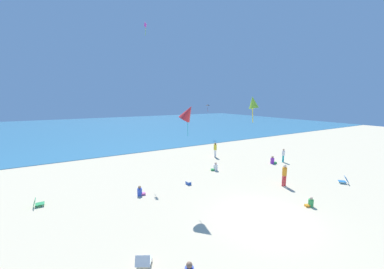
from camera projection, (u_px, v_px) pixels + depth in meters
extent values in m
plane|color=beige|center=(180.00, 171.00, 21.32)|extent=(120.00, 120.00, 0.00)
cube|color=teal|center=(104.00, 127.00, 54.48)|extent=(120.00, 60.00, 0.05)
cube|color=#2D9956|center=(40.00, 204.00, 14.31)|extent=(0.50, 0.51, 0.03)
cube|color=#2D9956|center=(34.00, 202.00, 14.15)|extent=(0.16, 0.50, 0.38)
cylinder|color=#B7B7BC|center=(43.00, 203.00, 14.61)|extent=(0.02, 0.02, 0.15)
cylinder|color=#B7B7BC|center=(43.00, 206.00, 14.19)|extent=(0.02, 0.02, 0.15)
cube|color=#2370B2|center=(342.00, 181.00, 18.21)|extent=(0.69, 0.69, 0.03)
cube|color=#2370B2|center=(346.00, 179.00, 18.08)|extent=(0.54, 0.51, 0.44)
cylinder|color=#B7B7BC|center=(341.00, 183.00, 18.05)|extent=(0.02, 0.02, 0.16)
cylinder|color=#B7B7BC|center=(339.00, 181.00, 18.49)|extent=(0.02, 0.02, 0.16)
cube|color=white|center=(144.00, 260.00, 9.22)|extent=(0.79, 0.78, 0.03)
cube|color=white|center=(143.00, 261.00, 8.90)|extent=(0.62, 0.47, 0.40)
cylinder|color=#B7B7BC|center=(138.00, 260.00, 9.39)|extent=(0.02, 0.02, 0.19)
cylinder|color=#B7B7BC|center=(152.00, 259.00, 9.41)|extent=(0.02, 0.02, 0.19)
cube|color=#2D56B7|center=(188.00, 183.00, 17.99)|extent=(0.29, 0.45, 0.22)
cube|color=white|center=(188.00, 181.00, 17.96)|extent=(0.30, 0.46, 0.04)
cylinder|color=red|center=(283.00, 181.00, 17.55)|extent=(0.15, 0.15, 0.86)
cylinder|color=red|center=(285.00, 181.00, 17.59)|extent=(0.15, 0.15, 0.86)
cylinder|color=orange|center=(285.00, 172.00, 17.46)|extent=(0.43, 0.43, 0.64)
sphere|color=beige|center=(285.00, 166.00, 17.39)|extent=(0.24, 0.24, 0.24)
sphere|color=#846047|center=(189.00, 265.00, 7.28)|extent=(0.21, 0.21, 0.21)
cylinder|color=green|center=(311.00, 203.00, 14.22)|extent=(0.41, 0.41, 0.47)
sphere|color=beige|center=(311.00, 198.00, 14.17)|extent=(0.19, 0.19, 0.19)
cube|color=orange|center=(308.00, 206.00, 14.23)|extent=(0.41, 0.36, 0.14)
cylinder|color=white|center=(216.00, 167.00, 21.45)|extent=(0.51, 0.51, 0.59)
sphere|color=beige|center=(216.00, 163.00, 21.39)|extent=(0.23, 0.23, 0.23)
cube|color=green|center=(213.00, 170.00, 21.46)|extent=(0.51, 0.45, 0.17)
cylinder|color=purple|center=(272.00, 161.00, 23.77)|extent=(0.51, 0.51, 0.59)
sphere|color=#A87A5B|center=(273.00, 157.00, 23.70)|extent=(0.24, 0.24, 0.24)
cube|color=green|center=(274.00, 163.00, 23.82)|extent=(0.52, 0.46, 0.17)
cylinder|color=#19ADB2|center=(283.00, 159.00, 24.37)|extent=(0.13, 0.13, 0.73)
cylinder|color=#19ADB2|center=(283.00, 159.00, 24.25)|extent=(0.13, 0.13, 0.73)
cylinder|color=white|center=(283.00, 153.00, 24.21)|extent=(0.36, 0.36, 0.55)
sphere|color=tan|center=(284.00, 150.00, 24.16)|extent=(0.20, 0.20, 0.20)
cylinder|color=blue|center=(140.00, 192.00, 15.88)|extent=(0.39, 0.39, 0.51)
sphere|color=#A87A5B|center=(140.00, 187.00, 15.83)|extent=(0.21, 0.21, 0.21)
cube|color=#D8599E|center=(143.00, 194.00, 15.98)|extent=(0.41, 0.32, 0.15)
cylinder|color=white|center=(215.00, 154.00, 26.31)|extent=(0.15, 0.15, 0.87)
cylinder|color=white|center=(215.00, 153.00, 26.47)|extent=(0.15, 0.15, 0.87)
cylinder|color=yellow|center=(215.00, 147.00, 26.28)|extent=(0.47, 0.47, 0.65)
sphere|color=#846047|center=(215.00, 144.00, 26.21)|extent=(0.24, 0.24, 0.24)
cone|color=red|center=(188.00, 113.00, 14.73)|extent=(1.46, 1.38, 1.27)
cylinder|color=#1EADAD|center=(188.00, 128.00, 14.88)|extent=(0.05, 0.05, 1.12)
cone|color=#99DB33|center=(253.00, 102.00, 8.97)|extent=(0.55, 0.58, 0.53)
cylinder|color=yellow|center=(253.00, 115.00, 9.05)|extent=(0.06, 0.08, 0.61)
pyramid|color=black|center=(208.00, 105.00, 39.40)|extent=(0.68, 0.52, 0.23)
cylinder|color=red|center=(208.00, 110.00, 39.53)|extent=(0.05, 0.16, 0.85)
cube|color=#DB3DA8|center=(145.00, 25.00, 23.15)|extent=(0.13, 0.56, 0.56)
cylinder|color=#99DB33|center=(146.00, 31.00, 23.25)|extent=(0.12, 0.04, 0.86)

